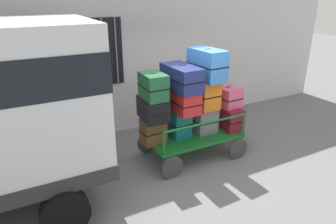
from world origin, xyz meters
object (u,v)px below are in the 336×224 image
object	(u,v)px
suitcase_center_bottom	(205,120)
suitcase_midright_bottom	(227,117)
suitcase_midright_middle	(228,97)
backpack	(239,132)
suitcase_left_bottom	(153,131)
suitcase_center_middle	(205,94)
suitcase_left_middle	(153,109)
suitcase_midleft_bottom	(179,123)
suitcase_center_top	(207,64)
suitcase_left_top	(153,86)
luggage_cart	(192,138)
suitcase_midleft_top	(181,78)
suitcase_midleft_middle	(181,100)

from	to	relation	value
suitcase_center_bottom	suitcase_midright_bottom	xyz separation A→B (m)	(0.59, -0.01, -0.03)
suitcase_midright_middle	backpack	xyz separation A→B (m)	(0.48, 0.08, -0.96)
suitcase_left_bottom	suitcase_midright_bottom	distance (m)	1.76
suitcase_center_bottom	suitcase_center_middle	distance (m)	0.57
suitcase_left_middle	suitcase_center_middle	bearing A→B (deg)	0.25
suitcase_midleft_bottom	suitcase_center_bottom	size ratio (longest dim) A/B	1.13
suitcase_left_middle	suitcase_center_bottom	size ratio (longest dim) A/B	1.36
suitcase_midleft_bottom	suitcase_midright_middle	xyz separation A→B (m)	(1.17, -0.02, 0.38)
suitcase_center_bottom	suitcase_center_top	distance (m)	1.18
suitcase_center_middle	suitcase_midright_middle	distance (m)	0.61
suitcase_center_top	backpack	xyz separation A→B (m)	(1.06, 0.09, -1.72)
suitcase_midright_bottom	backpack	bearing A→B (deg)	12.99
suitcase_left_top	suitcase_center_top	world-z (taller)	suitcase_center_top
suitcase_left_bottom	backpack	bearing A→B (deg)	1.68
luggage_cart	suitcase_midright_middle	distance (m)	1.18
suitcase_center_middle	suitcase_center_top	size ratio (longest dim) A/B	0.74
suitcase_midleft_bottom	suitcase_midleft_top	world-z (taller)	suitcase_midleft_top
suitcase_center_middle	suitcase_midleft_bottom	bearing A→B (deg)	179.61
suitcase_midleft_top	backpack	xyz separation A→B (m)	(1.65, 0.11, -1.54)
suitcase_midleft_top	suitcase_midright_middle	bearing A→B (deg)	1.70
suitcase_midleft_top	suitcase_midright_middle	xyz separation A→B (m)	(1.17, 0.03, -0.58)
luggage_cart	suitcase_midright_middle	bearing A→B (deg)	0.95
suitcase_midleft_middle	suitcase_midright_middle	world-z (taller)	suitcase_midleft_middle
suitcase_center_middle	suitcase_midright_bottom	world-z (taller)	suitcase_center_middle
suitcase_left_bottom	suitcase_left_middle	size ratio (longest dim) A/B	0.70
suitcase_midleft_middle	suitcase_midleft_top	xyz separation A→B (m)	(-0.00, 0.00, 0.44)
suitcase_center_middle	backpack	distance (m)	1.54
suitcase_midright_bottom	suitcase_left_bottom	bearing A→B (deg)	178.56
suitcase_midleft_bottom	suitcase_center_top	size ratio (longest dim) A/B	0.74
suitcase_midleft_middle	suitcase_midleft_top	size ratio (longest dim) A/B	0.92
luggage_cart	suitcase_left_top	world-z (taller)	suitcase_left_top
suitcase_midleft_top	suitcase_left_bottom	bearing A→B (deg)	175.62
suitcase_left_middle	suitcase_midright_bottom	size ratio (longest dim) A/B	0.93
luggage_cart	suitcase_left_middle	size ratio (longest dim) A/B	2.77
suitcase_center_middle	suitcase_midright_bottom	xyz separation A→B (m)	(0.59, -0.05, -0.60)
suitcase_left_top	suitcase_center_bottom	size ratio (longest dim) A/B	1.11
suitcase_center_bottom	suitcase_center_middle	bearing A→B (deg)	90.00
suitcase_left_middle	suitcase_midleft_bottom	size ratio (longest dim) A/B	1.20
suitcase_midleft_top	suitcase_midright_bottom	distance (m)	1.56
backpack	suitcase_left_top	bearing A→B (deg)	-177.31
suitcase_midright_bottom	suitcase_left_middle	bearing A→B (deg)	178.49
suitcase_midleft_top	suitcase_center_bottom	world-z (taller)	suitcase_midleft_top
backpack	suitcase_midleft_bottom	bearing A→B (deg)	-178.11
suitcase_midleft_top	suitcase_center_middle	world-z (taller)	suitcase_midleft_top
suitcase_midright_bottom	suitcase_midleft_top	bearing A→B (deg)	-179.98
suitcase_midleft_top	suitcase_center_top	distance (m)	0.61
suitcase_left_bottom	suitcase_midleft_bottom	distance (m)	0.59
suitcase_center_bottom	suitcase_midright_middle	distance (m)	0.72
suitcase_left_top	suitcase_midleft_middle	size ratio (longest dim) A/B	0.68
suitcase_left_middle	suitcase_midleft_top	distance (m)	0.80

